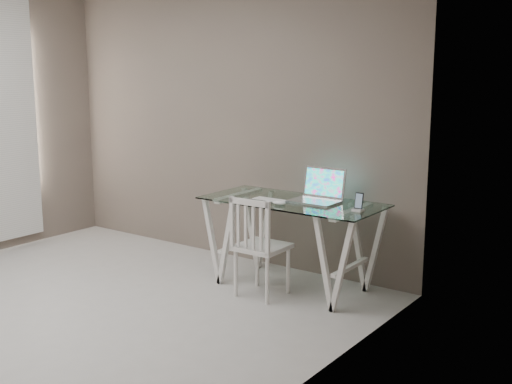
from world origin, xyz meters
TOP-DOWN VIEW (x-y plane):
  - room at (-0.06, 0.02)m, footprint 4.50×4.52m
  - desk at (1.03, 1.80)m, footprint 1.50×0.70m
  - chair at (0.94, 1.44)m, footprint 0.38×0.38m
  - laptop at (1.21, 1.92)m, footprint 0.38×0.32m
  - keyboard at (0.87, 1.70)m, footprint 0.30×0.13m
  - mouse at (1.03, 1.61)m, footprint 0.12×0.07m
  - phone_dock at (1.65, 1.77)m, footprint 0.08×0.08m

SIDE VIEW (x-z plane):
  - desk at x=1.03m, z-range 0.01..0.76m
  - chair at x=0.94m, z-range 0.04..0.87m
  - keyboard at x=0.87m, z-range 0.75..0.75m
  - mouse at x=1.03m, z-range 0.75..0.78m
  - phone_dock at x=1.65m, z-range 0.71..0.86m
  - laptop at x=1.21m, z-range 0.68..0.95m
  - room at x=-0.06m, z-range 0.36..3.07m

